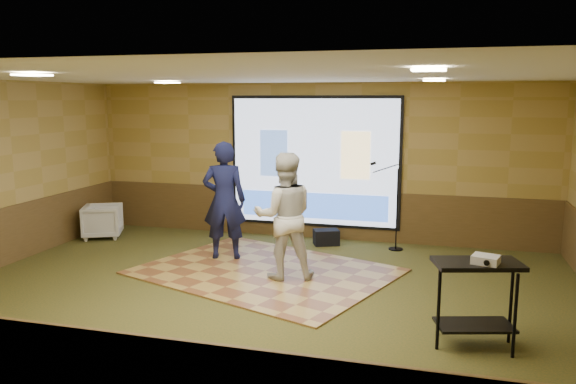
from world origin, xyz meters
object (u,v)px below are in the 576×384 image
(av_table, at_px, (476,287))
(duffel_bag, at_px, (326,237))
(player_left, at_px, (224,200))
(mic_stand, at_px, (393,223))
(banquet_chair, at_px, (103,221))
(dance_floor, at_px, (265,271))
(player_right, at_px, (284,216))
(projector, at_px, (486,260))
(projector_screen, at_px, (314,163))

(av_table, height_order, duffel_bag, av_table)
(player_left, relative_size, duffel_bag, 4.32)
(av_table, xyz_separation_m, mic_stand, (-1.21, 3.83, -0.18))
(banquet_chair, relative_size, duffel_bag, 1.56)
(dance_floor, distance_m, player_left, 1.44)
(dance_floor, xyz_separation_m, banquet_chair, (-3.75, 1.31, 0.31))
(dance_floor, relative_size, banquet_chair, 5.16)
(player_right, height_order, duffel_bag, player_right)
(player_right, bearing_deg, banquet_chair, -40.68)
(projector, xyz_separation_m, mic_stand, (-1.28, 3.90, -0.52))
(player_left, height_order, projector, player_left)
(av_table, relative_size, projector, 3.60)
(mic_stand, bearing_deg, player_left, -140.23)
(projector_screen, relative_size, projector, 12.35)
(mic_stand, bearing_deg, player_right, -111.33)
(projector, bearing_deg, projector_screen, 139.74)
(projector, xyz_separation_m, duffel_bag, (-2.51, 3.90, -0.87))
(av_table, bearing_deg, projector, -40.26)
(player_left, distance_m, projector, 4.71)
(projector_screen, distance_m, mic_stand, 1.91)
(banquet_chair, height_order, duffel_bag, banquet_chair)
(dance_floor, relative_size, player_right, 1.95)
(projector_screen, height_order, mic_stand, projector_screen)
(projector, xyz_separation_m, banquet_chair, (-6.85, 3.29, -0.69))
(dance_floor, bearing_deg, banquet_chair, 160.79)
(dance_floor, bearing_deg, mic_stand, 46.38)
(projector_screen, relative_size, mic_stand, 2.08)
(banquet_chair, bearing_deg, av_table, -139.64)
(player_left, xyz_separation_m, banquet_chair, (-2.87, 0.78, -0.69))
(projector_screen, xyz_separation_m, dance_floor, (-0.25, -2.36, -1.46))
(player_left, distance_m, duffel_bag, 2.20)
(player_right, height_order, projector, player_right)
(banquet_chair, bearing_deg, dance_floor, -133.36)
(banquet_chair, bearing_deg, duffel_bag, -106.17)
(player_left, xyz_separation_m, duffel_bag, (1.47, 1.39, -0.88))
(player_left, bearing_deg, banquet_chair, -30.26)
(banquet_chair, bearing_deg, projector_screen, -99.39)
(player_right, bearing_deg, player_left, -51.30)
(projector, bearing_deg, mic_stand, 124.70)
(dance_floor, distance_m, projector, 3.82)
(projector_screen, distance_m, dance_floor, 2.79)
(projector_screen, relative_size, player_left, 1.67)
(projector_screen, bearing_deg, player_left, -121.55)
(projector_screen, xyz_separation_m, mic_stand, (1.57, -0.45, -0.98))
(projector_screen, xyz_separation_m, duffel_bag, (0.34, -0.44, -1.33))
(projector_screen, distance_m, banquet_chair, 4.29)
(dance_floor, xyz_separation_m, player_right, (0.38, -0.23, 0.96))
(player_right, distance_m, av_table, 3.16)
(projector, bearing_deg, av_table, 156.21)
(player_left, bearing_deg, player_right, 133.92)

